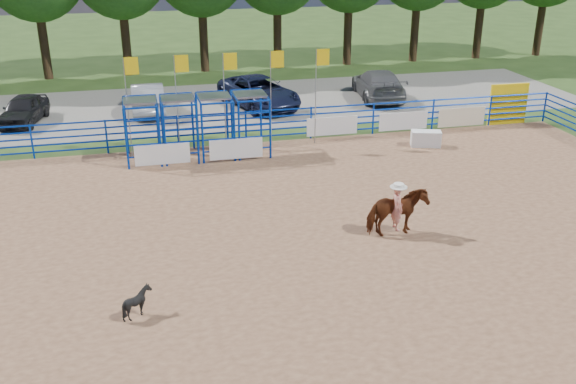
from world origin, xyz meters
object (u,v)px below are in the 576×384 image
at_px(announcer_table, 426,139).
at_px(horse_and_rider, 397,209).
at_px(car_b, 148,98).
at_px(car_c, 259,92).
at_px(car_a, 24,109).
at_px(car_d, 378,84).
at_px(calf, 137,302).

distance_m(announcer_table, horse_and_rider, 9.25).
relative_size(car_b, car_c, 0.81).
height_order(announcer_table, car_b, car_b).
xyz_separation_m(horse_and_rider, car_a, (-13.07, 15.95, -0.21)).
relative_size(announcer_table, car_b, 0.28).
xyz_separation_m(car_a, car_d, (18.74, 0.59, 0.12)).
bearing_deg(car_c, announcer_table, -72.80).
bearing_deg(car_b, horse_and_rider, 113.07).
distance_m(car_c, car_d, 6.87).
relative_size(car_a, car_b, 0.86).
bearing_deg(car_a, horse_and_rider, -39.28).
xyz_separation_m(car_a, car_c, (11.88, 0.40, 0.11)).
bearing_deg(car_b, car_c, 177.65).
bearing_deg(horse_and_rider, car_a, 129.34).
relative_size(horse_and_rider, car_b, 0.53).
distance_m(horse_and_rider, car_c, 16.39).
xyz_separation_m(announcer_table, car_a, (-17.74, 7.98, 0.33)).
height_order(calf, car_a, car_a).
bearing_deg(car_d, calf, 63.37).
xyz_separation_m(announcer_table, car_c, (-5.87, 8.38, 0.44)).
height_order(calf, car_c, car_c).
xyz_separation_m(calf, car_b, (0.93, 19.37, 0.36)).
relative_size(calf, car_b, 0.17).
bearing_deg(calf, horse_and_rider, -63.90).
distance_m(car_a, car_b, 6.05).
bearing_deg(car_d, car_c, 10.21).
height_order(car_a, car_c, car_c).
distance_m(horse_and_rider, calf, 8.47).
relative_size(horse_and_rider, car_a, 0.62).
distance_m(calf, car_a, 19.40).
bearing_deg(horse_and_rider, car_d, 71.06).
bearing_deg(calf, car_d, -28.33).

